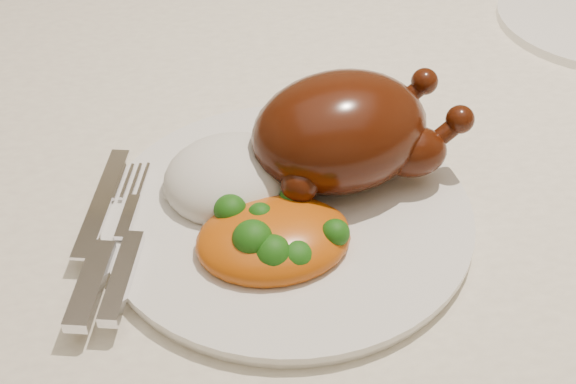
{
  "coord_description": "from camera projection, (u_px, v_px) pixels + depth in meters",
  "views": [
    {
      "loc": [
        -0.18,
        -0.64,
        1.21
      ],
      "look_at": [
        -0.13,
        -0.17,
        0.8
      ],
      "focal_mm": 50.0,
      "sensor_mm": 36.0,
      "label": 1
    }
  ],
  "objects": [
    {
      "name": "roast_chicken",
      "position": [
        345.0,
        131.0,
        0.65
      ],
      "size": [
        0.2,
        0.15,
        0.09
      ],
      "rotation": [
        0.0,
        0.0,
        0.27
      ],
      "color": "#431507",
      "rests_on": "dinner_plate"
    },
    {
      "name": "tablecloth",
      "position": [
        405.0,
        124.0,
        0.81
      ],
      "size": [
        1.73,
        1.03,
        0.18
      ],
      "color": "white",
      "rests_on": "dining_table"
    },
    {
      "name": "mac_and_cheese",
      "position": [
        278.0,
        237.0,
        0.61
      ],
      "size": [
        0.13,
        0.11,
        0.05
      ],
      "rotation": [
        0.0,
        0.0,
        0.13
      ],
      "color": "#C95E0C",
      "rests_on": "dinner_plate"
    },
    {
      "name": "cutlery",
      "position": [
        108.0,
        253.0,
        0.6
      ],
      "size": [
        0.06,
        0.2,
        0.01
      ],
      "rotation": [
        0.0,
        0.0,
        -0.17
      ],
      "color": "silver",
      "rests_on": "dinner_plate"
    },
    {
      "name": "rice_mound",
      "position": [
        232.0,
        179.0,
        0.66
      ],
      "size": [
        0.13,
        0.12,
        0.06
      ],
      "rotation": [
        0.0,
        0.0,
        0.17
      ],
      "color": "silver",
      "rests_on": "dinner_plate"
    },
    {
      "name": "dining_table",
      "position": [
        398.0,
        180.0,
        0.85
      ],
      "size": [
        1.6,
        0.9,
        0.76
      ],
      "color": "brown",
      "rests_on": "floor"
    },
    {
      "name": "dinner_plate",
      "position": [
        288.0,
        217.0,
        0.65
      ],
      "size": [
        0.38,
        0.38,
        0.01
      ],
      "primitive_type": "cylinder",
      "rotation": [
        0.0,
        0.0,
        0.39
      ],
      "color": "white",
      "rests_on": "tablecloth"
    }
  ]
}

